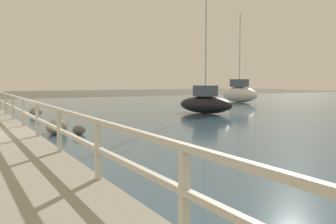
% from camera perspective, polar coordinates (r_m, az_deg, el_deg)
% --- Properties ---
extents(railing, '(0.10, 32.50, 1.05)m').
position_cam_1_polar(railing, '(14.07, -19.49, 0.34)').
color(railing, silver).
rests_on(railing, dock_walkway).
extents(boulder_downstream, '(0.78, 0.70, 0.58)m').
position_cam_1_polar(boulder_downstream, '(15.26, -15.88, -2.07)').
color(boulder_downstream, gray).
rests_on(boulder_downstream, ground).
extents(boulder_mid_strip, '(0.68, 0.61, 0.51)m').
position_cam_1_polar(boulder_mid_strip, '(23.01, -18.65, 0.01)').
color(boulder_mid_strip, gray).
rests_on(boulder_mid_strip, ground).
extents(boulder_far_strip, '(0.58, 0.52, 0.44)m').
position_cam_1_polar(boulder_far_strip, '(15.73, -15.43, -2.13)').
color(boulder_far_strip, gray).
rests_on(boulder_far_strip, ground).
extents(boulder_upstream, '(0.75, 0.68, 0.56)m').
position_cam_1_polar(boulder_upstream, '(15.84, -15.68, -1.86)').
color(boulder_upstream, '#666056').
rests_on(boulder_upstream, ground).
extents(boulder_water_edge, '(0.48, 0.43, 0.36)m').
position_cam_1_polar(boulder_water_edge, '(15.01, -12.78, -2.54)').
color(boulder_water_edge, '#666056').
rests_on(boulder_water_edge, ground).
extents(sailboat_white, '(1.31, 4.68, 7.90)m').
position_cam_1_polar(sailboat_white, '(36.06, 10.28, 2.73)').
color(sailboat_white, white).
rests_on(sailboat_white, water_surface).
extents(sailboat_black, '(2.67, 3.93, 7.74)m').
position_cam_1_polar(sailboat_black, '(23.81, 5.45, 1.38)').
color(sailboat_black, black).
rests_on(sailboat_black, water_surface).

